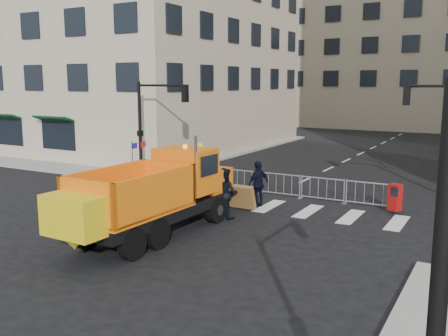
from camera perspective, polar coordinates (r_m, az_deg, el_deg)
The scene contains 11 objects.
ground at distance 17.69m, azimuth -4.35°, elevation -7.88°, with size 120.00×120.00×0.00m, color black.
sidewalk_back at distance 24.95m, azimuth 6.57°, elevation -2.53°, with size 64.00×5.00×0.15m, color gray.
building_far at distance 66.99m, azimuth 21.97°, elevation 14.76°, with size 30.00×18.00×24.00m, color tan.
traffic_light_left at distance 27.79m, azimuth -9.57°, elevation 4.14°, with size 0.18×0.18×5.40m, color black.
crowd_barriers at distance 24.34m, azimuth 4.14°, elevation -1.65°, with size 12.60×0.60×1.10m, color #9EA0A5, non-canonical shape.
plow_truck at distance 17.52m, azimuth -8.15°, elevation -2.85°, with size 2.97×9.11×3.51m.
cop_a at distance 21.31m, azimuth -3.67°, elevation -2.30°, with size 0.66×0.44×1.82m, color black.
cop_b at distance 19.82m, azimuth 0.04°, elevation -2.87°, with size 0.99×0.77×2.04m, color black.
cop_c at distance 21.67m, azimuth 3.95°, elevation -1.82°, with size 1.19×0.49×2.02m, color black.
worker at distance 27.88m, azimuth -2.79°, elevation 0.98°, with size 1.24×0.71×1.91m, color #BCD018.
newspaper_box at distance 21.67m, azimuth 18.96°, elevation -3.18°, with size 0.45×0.40×1.10m, color maroon.
Camera 1 is at (9.42, -13.99, 5.35)m, focal length 40.00 mm.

